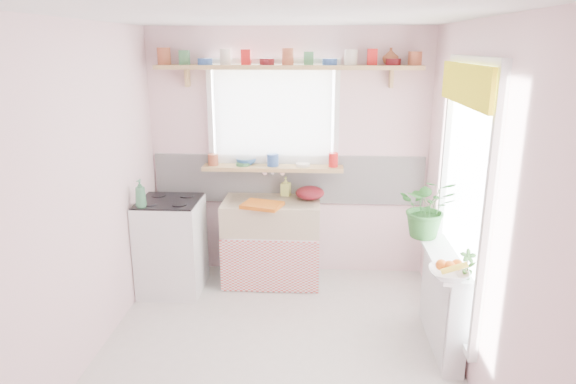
{
  "coord_description": "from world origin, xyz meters",
  "views": [
    {
      "loc": [
        0.3,
        -3.49,
        2.32
      ],
      "look_at": [
        0.06,
        0.55,
        1.16
      ],
      "focal_mm": 32.0,
      "sensor_mm": 36.0,
      "label": 1
    }
  ],
  "objects": [
    {
      "name": "sill_bowl",
      "position": [
        -0.42,
        1.54,
        1.19
      ],
      "size": [
        0.26,
        0.26,
        0.06
      ],
      "primitive_type": "imported",
      "rotation": [
        0.0,
        0.0,
        -0.35
      ],
      "color": "#3568AD",
      "rests_on": "windowsill"
    },
    {
      "name": "shelf_crockery",
      "position": [
        -0.02,
        1.47,
        2.19
      ],
      "size": [
        2.47,
        0.11,
        0.12
      ],
      "color": "#A55133",
      "rests_on": "pine_shelf"
    },
    {
      "name": "windowsill",
      "position": [
        -0.15,
        1.48,
        1.14
      ],
      "size": [
        1.4,
        0.22,
        0.04
      ],
      "primitive_type": "cube",
      "color": "tan",
      "rests_on": "room"
    },
    {
      "name": "room",
      "position": [
        0.66,
        0.86,
        1.37
      ],
      "size": [
        3.2,
        3.2,
        3.2
      ],
      "color": "silver",
      "rests_on": "ground"
    },
    {
      "name": "fruit",
      "position": [
        1.22,
        -0.19,
        0.87
      ],
      "size": [
        0.2,
        0.14,
        0.1
      ],
      "color": "orange",
      "rests_on": "fruit_bowl"
    },
    {
      "name": "sink_unit",
      "position": [
        -0.15,
        1.29,
        0.43
      ],
      "size": [
        0.95,
        0.65,
        1.11
      ],
      "color": "white",
      "rests_on": "ground"
    },
    {
      "name": "soap_bottle_sink",
      "position": [
        -0.02,
        1.5,
        0.95
      ],
      "size": [
        0.1,
        0.11,
        0.19
      ],
      "primitive_type": "imported",
      "rotation": [
        0.0,
        0.0,
        -0.22
      ],
      "color": "#CDDB61",
      "rests_on": "sink_unit"
    },
    {
      "name": "fruit_bowl",
      "position": [
        1.21,
        -0.2,
        0.81
      ],
      "size": [
        0.29,
        0.29,
        0.07
      ],
      "primitive_type": "imported",
      "rotation": [
        0.0,
        0.0,
        -0.06
      ],
      "color": "silver",
      "rests_on": "radiator_ledge"
    },
    {
      "name": "cooker_bottle",
      "position": [
        -1.28,
        0.83,
        1.04
      ],
      "size": [
        0.11,
        0.11,
        0.25
      ],
      "primitive_type": "imported",
      "rotation": [
        0.0,
        0.0,
        -0.15
      ],
      "color": "#3A7550",
      "rests_on": "cooker"
    },
    {
      "name": "jade_plant",
      "position": [
        1.21,
        0.6,
        1.03
      ],
      "size": [
        0.52,
        0.47,
        0.52
      ],
      "primitive_type": "imported",
      "rotation": [
        0.0,
        0.0,
        -0.14
      ],
      "color": "#2C6A2A",
      "rests_on": "radiator_ledge"
    },
    {
      "name": "cooker",
      "position": [
        -1.1,
        1.05,
        0.46
      ],
      "size": [
        0.58,
        0.58,
        0.93
      ],
      "color": "white",
      "rests_on": "ground"
    },
    {
      "name": "sill_cup",
      "position": [
        -0.16,
        1.54,
        1.21
      ],
      "size": [
        0.15,
        0.15,
        0.1
      ],
      "primitive_type": "imported",
      "rotation": [
        0.0,
        0.0,
        0.15
      ],
      "color": "beige",
      "rests_on": "windowsill"
    },
    {
      "name": "radiator_ledge",
      "position": [
        1.3,
        0.2,
        0.4
      ],
      "size": [
        0.22,
        0.95,
        0.78
      ],
      "color": "white",
      "rests_on": "ground"
    },
    {
      "name": "pine_shelf",
      "position": [
        0.0,
        1.47,
        2.12
      ],
      "size": [
        2.52,
        0.24,
        0.04
      ],
      "primitive_type": "cube",
      "color": "tan",
      "rests_on": "room"
    },
    {
      "name": "dish_tray",
      "position": [
        -0.22,
        1.1,
        0.87
      ],
      "size": [
        0.42,
        0.36,
        0.04
      ],
      "primitive_type": "cube",
      "rotation": [
        0.0,
        0.0,
        -0.28
      ],
      "color": "#CC6112",
      "rests_on": "sink_unit"
    },
    {
      "name": "herb_pot",
      "position": [
        1.33,
        -0.2,
        0.88
      ],
      "size": [
        0.12,
        0.08,
        0.21
      ],
      "primitive_type": "imported",
      "rotation": [
        0.0,
        0.0,
        -0.05
      ],
      "color": "#356A2A",
      "rests_on": "radiator_ledge"
    },
    {
      "name": "sill_crockery",
      "position": [
        -0.15,
        1.48,
        1.22
      ],
      "size": [
        1.35,
        0.11,
        0.12
      ],
      "color": "#A55133",
      "rests_on": "windowsill"
    },
    {
      "name": "shelf_vase",
      "position": [
        0.96,
        1.53,
        2.22
      ],
      "size": [
        0.16,
        0.16,
        0.16
      ],
      "primitive_type": "imported",
      "rotation": [
        0.0,
        0.0,
        -0.09
      ],
      "color": "brown",
      "rests_on": "pine_shelf"
    },
    {
      "name": "colander",
      "position": [
        0.22,
        1.38,
        0.91
      ],
      "size": [
        0.3,
        0.3,
        0.13
      ],
      "primitive_type": "ellipsoid",
      "rotation": [
        0.0,
        0.0,
        0.07
      ],
      "color": "#5C0F18",
      "rests_on": "sink_unit"
    }
  ]
}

